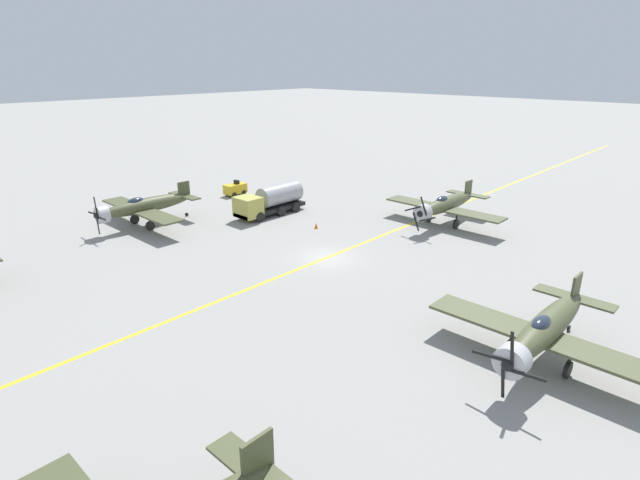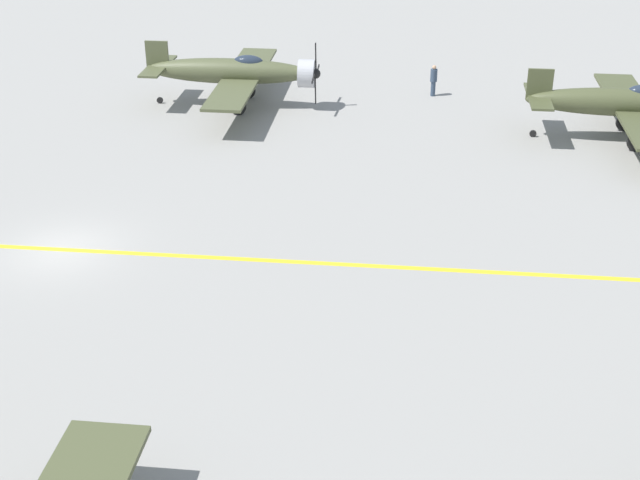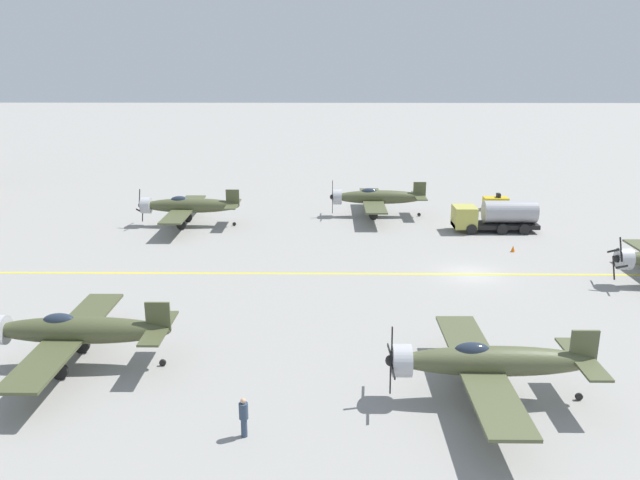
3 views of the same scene
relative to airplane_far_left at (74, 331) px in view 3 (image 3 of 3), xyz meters
name	(u,v)px [view 3 (image 3 of 3)]	position (x,y,z in m)	size (l,w,h in m)	color
ground_plane	(471,274)	(15.08, -24.40, -2.01)	(400.00, 400.00, 0.00)	gray
taxiway_stripe	(471,274)	(15.08, -24.40, -2.01)	(0.30, 160.00, 0.01)	yellow
airplane_far_left	(74,331)	(0.00, 0.00, 0.00)	(12.00, 9.98, 3.65)	#484D2E
airplane_mid_left	(487,362)	(-3.30, -20.95, 0.00)	(12.00, 9.98, 3.80)	#4F5436
airplane_mid_right	(376,197)	(33.51, -18.50, 0.00)	(12.00, 9.98, 3.80)	#4B5031
airplane_far_right	(187,206)	(29.40, 0.36, 0.00)	(12.00, 9.98, 3.70)	#4A4F31
fuel_tanker	(495,216)	(27.63, -29.40, -0.50)	(2.68, 8.00, 2.98)	black
tow_tractor	(496,202)	(36.76, -31.88, -1.22)	(1.57, 2.60, 1.79)	gold
ground_crew_walking	(244,416)	(-6.47, -9.77, -1.00)	(0.40, 0.40, 1.85)	#334256
traffic_cone	(513,249)	(20.96, -29.30, -1.74)	(0.36, 0.36, 0.55)	orange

